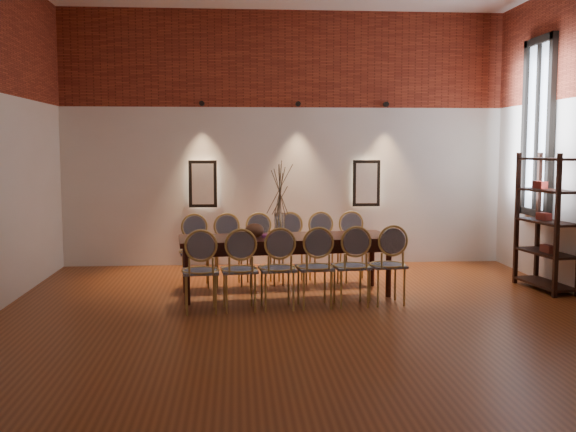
{
  "coord_description": "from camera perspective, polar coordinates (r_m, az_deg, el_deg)",
  "views": [
    {
      "loc": [
        -0.77,
        -7.2,
        1.87
      ],
      "look_at": [
        -0.16,
        0.81,
        1.05
      ],
      "focal_mm": 42.0,
      "sensor_mm": 36.0,
      "label": 1
    }
  ],
  "objects": [
    {
      "name": "spot_fixture_right",
      "position": [
        10.91,
        8.3,
        9.34
      ],
      "size": [
        0.08,
        0.1,
        0.08
      ],
      "primitive_type": "cylinder",
      "rotation": [
        1.57,
        0.0,
        0.0
      ],
      "color": "black",
      "rests_on": "wall_back"
    },
    {
      "name": "chair_near_b",
      "position": [
        7.77,
        -4.15,
        -4.57
      ],
      "size": [
        0.48,
        0.48,
        0.94
      ],
      "primitive_type": null,
      "rotation": [
        0.0,
        0.0,
        0.1
      ],
      "color": "tan",
      "rests_on": "floor"
    },
    {
      "name": "book",
      "position": [
        8.48,
        -1.38,
        -1.67
      ],
      "size": [
        0.28,
        0.21,
        0.03
      ],
      "primitive_type": "cube",
      "rotation": [
        0.0,
        0.0,
        0.1
      ],
      "color": "#9D338C",
      "rests_on": "dining_table"
    },
    {
      "name": "brick_band_back",
      "position": [
        10.8,
        -0.25,
        13.16
      ],
      "size": [
        7.0,
        0.02,
        1.5
      ],
      "primitive_type": "cube",
      "color": "maroon",
      "rests_on": "ground"
    },
    {
      "name": "shelving_rack",
      "position": [
        9.44,
        21.08,
        -0.47
      ],
      "size": [
        0.5,
        1.04,
        1.8
      ],
      "primitive_type": null,
      "rotation": [
        0.0,
        0.0,
        0.12
      ],
      "color": "black",
      "rests_on": "floor"
    },
    {
      "name": "chair_far_e",
      "position": [
        9.37,
        3.06,
        -2.78
      ],
      "size": [
        0.48,
        0.48,
        0.94
      ],
      "primitive_type": null,
      "rotation": [
        0.0,
        0.0,
        3.24
      ],
      "color": "tan",
      "rests_on": "floor"
    },
    {
      "name": "chair_near_e",
      "position": [
        8.02,
        5.37,
        -4.26
      ],
      "size": [
        0.48,
        0.48,
        0.94
      ],
      "primitive_type": null,
      "rotation": [
        0.0,
        0.0,
        0.1
      ],
      "color": "tan",
      "rests_on": "floor"
    },
    {
      "name": "chair_near_d",
      "position": [
        7.91,
        2.27,
        -4.37
      ],
      "size": [
        0.48,
        0.48,
        0.94
      ],
      "primitive_type": null,
      "rotation": [
        0.0,
        0.0,
        0.1
      ],
      "color": "tan",
      "rests_on": "floor"
    },
    {
      "name": "floor",
      "position": [
        7.49,
        1.7,
        -8.72
      ],
      "size": [
        7.0,
        7.0,
        0.02
      ],
      "primitive_type": "cube",
      "color": "brown",
      "rests_on": "ground"
    },
    {
      "name": "spot_fixture_left",
      "position": [
        10.66,
        -7.31,
        9.43
      ],
      "size": [
        0.08,
        0.1,
        0.08
      ],
      "primitive_type": "cylinder",
      "rotation": [
        1.57,
        0.0,
        0.0
      ],
      "color": "black",
      "rests_on": "wall_back"
    },
    {
      "name": "chair_far_b",
      "position": [
        9.16,
        -5.08,
        -2.99
      ],
      "size": [
        0.48,
        0.48,
        0.94
      ],
      "primitive_type": null,
      "rotation": [
        0.0,
        0.0,
        3.24
      ],
      "color": "tan",
      "rests_on": "floor"
    },
    {
      "name": "chair_near_a",
      "position": [
        7.74,
        -7.43,
        -4.65
      ],
      "size": [
        0.48,
        0.48,
        0.94
      ],
      "primitive_type": null,
      "rotation": [
        0.0,
        0.0,
        0.1
      ],
      "color": "tan",
      "rests_on": "floor"
    },
    {
      "name": "vase",
      "position": [
        8.48,
        -0.7,
        -0.74
      ],
      "size": [
        0.14,
        0.14,
        0.3
      ],
      "primitive_type": "cylinder",
      "color": "silver",
      "rests_on": "dining_table"
    },
    {
      "name": "dining_table",
      "position": [
        8.57,
        -0.21,
        -4.22
      ],
      "size": [
        2.73,
        1.12,
        0.75
      ],
      "primitive_type": "cube",
      "rotation": [
        0.0,
        0.0,
        0.1
      ],
      "color": "#34100B",
      "rests_on": "floor"
    },
    {
      "name": "chair_far_f",
      "position": [
        9.48,
        5.67,
        -2.7
      ],
      "size": [
        0.48,
        0.48,
        0.94
      ],
      "primitive_type": null,
      "rotation": [
        0.0,
        0.0,
        3.24
      ],
      "color": "tan",
      "rests_on": "floor"
    },
    {
      "name": "niche_right",
      "position": [
        10.87,
        6.62,
        2.78
      ],
      "size": [
        0.36,
        0.06,
        0.66
      ],
      "primitive_type": "cube",
      "color": "#FFEAC6",
      "rests_on": "wall_back"
    },
    {
      "name": "spot_fixture_mid",
      "position": [
        10.69,
        0.86,
        9.47
      ],
      "size": [
        0.08,
        0.1,
        0.08
      ],
      "primitive_type": "cylinder",
      "rotation": [
        1.57,
        0.0,
        0.0
      ],
      "color": "black",
      "rests_on": "wall_back"
    },
    {
      "name": "dried_branches",
      "position": [
        8.44,
        -0.71,
        2.29
      ],
      "size": [
        0.5,
        0.5,
        0.7
      ],
      "primitive_type": null,
      "color": "brown",
      "rests_on": "vase"
    },
    {
      "name": "chair_near_c",
      "position": [
        7.83,
        -0.91,
        -4.48
      ],
      "size": [
        0.48,
        0.48,
        0.94
      ],
      "primitive_type": null,
      "rotation": [
        0.0,
        0.0,
        0.1
      ],
      "color": "tan",
      "rests_on": "floor"
    },
    {
      "name": "chair_far_a",
      "position": [
        9.13,
        -7.85,
        -3.05
      ],
      "size": [
        0.48,
        0.48,
        0.94
      ],
      "primitive_type": null,
      "rotation": [
        0.0,
        0.0,
        3.24
      ],
      "color": "tan",
      "rests_on": "floor"
    },
    {
      "name": "bowl",
      "position": [
        8.39,
        -2.86,
        -1.23
      ],
      "size": [
        0.24,
        0.24,
        0.18
      ],
      "primitive_type": "ellipsoid",
      "color": "brown",
      "rests_on": "dining_table"
    },
    {
      "name": "chair_near_f",
      "position": [
        8.14,
        8.38,
        -4.14
      ],
      "size": [
        0.48,
        0.48,
        0.94
      ],
      "primitive_type": null,
      "rotation": [
        0.0,
        0.0,
        0.1
      ],
      "color": "tan",
      "rests_on": "floor"
    },
    {
      "name": "wall_back",
      "position": [
        10.78,
        -0.28,
        6.51
      ],
      "size": [
        7.0,
        0.1,
        4.0
      ],
      "primitive_type": "cube",
      "color": "silver",
      "rests_on": "ground"
    },
    {
      "name": "chair_far_c",
      "position": [
        9.21,
        -2.33,
        -2.92
      ],
      "size": [
        0.48,
        0.48,
        0.94
      ],
      "primitive_type": null,
      "rotation": [
        0.0,
        0.0,
        3.24
      ],
      "color": "tan",
      "rests_on": "floor"
    },
    {
      "name": "wall_front",
      "position": [
        3.74,
        7.63,
        7.77
      ],
      "size": [
        7.0,
        0.1,
        4.0
      ],
      "primitive_type": "cube",
      "color": "silver",
      "rests_on": "ground"
    },
    {
      "name": "window_mullion",
      "position": [
        10.13,
        20.36,
        7.05
      ],
      "size": [
        0.06,
        0.06,
        2.4
      ],
      "primitive_type": "cube",
      "color": "black",
      "rests_on": "wall_right"
    },
    {
      "name": "window_frame",
      "position": [
        10.13,
        20.36,
        7.05
      ],
      "size": [
        0.08,
        0.9,
        2.5
      ],
      "primitive_type": "cube",
      "color": "black",
      "rests_on": "wall_right"
    },
    {
      "name": "chair_far_d",
      "position": [
        9.28,
        0.39,
        -2.85
      ],
      "size": [
        0.48,
        0.48,
        0.94
      ],
      "primitive_type": null,
      "rotation": [
        0.0,
        0.0,
        3.24
      ],
      "color": "tan",
      "rests_on": "floor"
    },
    {
      "name": "window_glass",
      "position": [
        10.14,
        20.46,
        7.04
      ],
      "size": [
        0.02,
        0.78,
        2.38
      ],
      "primitive_type": "cube",
      "color": "silver",
      "rests_on": "wall_right"
    },
    {
      "name": "niche_left",
      "position": [
        10.68,
        -7.21,
        2.72
      ],
      "size": [
        0.36,
        0.06,
        0.66
      ],
      "primitive_type": "cube",
      "color": "#FFEAC6",
      "rests_on": "wall_back"
    }
  ]
}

